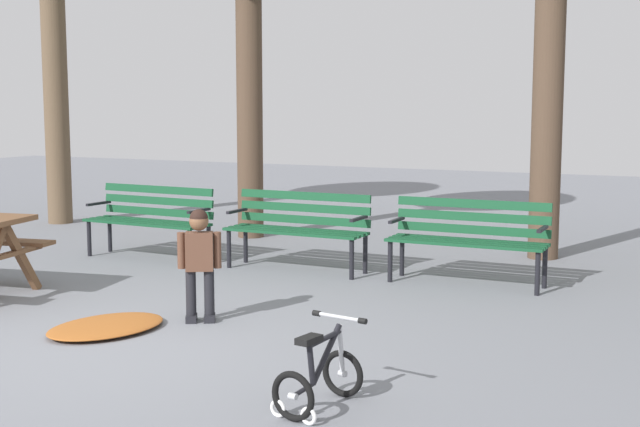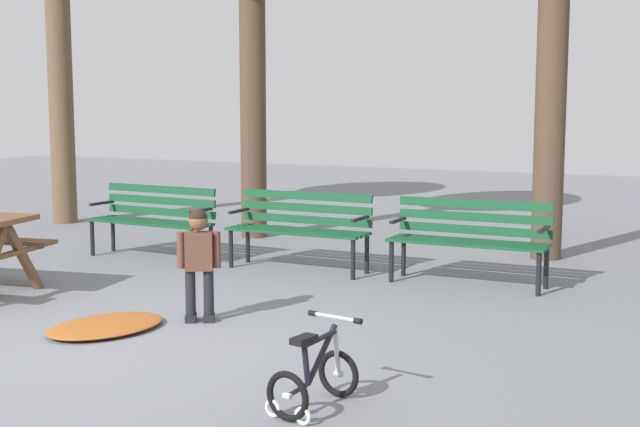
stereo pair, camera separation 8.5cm
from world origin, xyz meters
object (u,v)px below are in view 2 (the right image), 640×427
Objects in this scene: park_bench_far_left at (154,215)px; kids_bicycle at (313,377)px; child_standing at (199,257)px; park_bench_left at (301,224)px; park_bench_right at (470,234)px.

park_bench_far_left is 5.51m from kids_bicycle.
child_standing is 2.36m from kids_bicycle.
child_standing is at bearing 141.40° from kids_bicycle.
park_bench_far_left is 3.18m from child_standing.
child_standing is at bearing -82.51° from park_bench_left.
park_bench_far_left is at bearing 134.14° from child_standing.
park_bench_left is at bearing -177.66° from park_bench_right.
child_standing reaches higher than park_bench_left.
kids_bicycle is at bearing -42.79° from park_bench_far_left.
park_bench_left is at bearing 118.92° from kids_bicycle.
park_bench_left is 1.00× the size of park_bench_right.
child_standing is (-1.58, -2.50, 0.04)m from park_bench_right.
park_bench_far_left is 2.70× the size of kids_bicycle.
park_bench_far_left is 1.69× the size of child_standing.
park_bench_far_left is 1.01× the size of park_bench_right.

